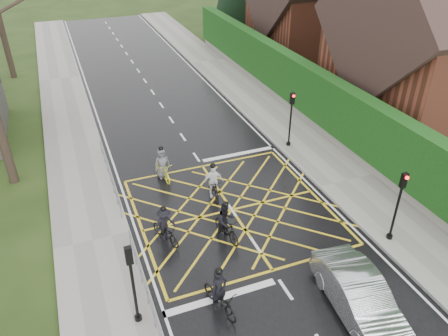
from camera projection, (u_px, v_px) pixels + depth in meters
ground at (232, 210)px, 19.31m from camera, size 120.00×120.00×0.00m
road at (232, 210)px, 19.31m from camera, size 9.00×80.00×0.01m
sidewalk_right at (346, 181)px, 21.14m from camera, size 3.00×80.00×0.15m
sidewalk_left at (93, 241)px, 17.41m from camera, size 3.00×80.00×0.15m
stone_wall at (313, 121)px, 26.31m from camera, size 0.50×38.00×0.70m
hedge at (316, 94)px, 25.39m from camera, size 0.90×38.00×2.80m
house_near at (448, 45)px, 24.61m from camera, size 11.80×9.80×11.30m
house_far at (315, 5)px, 35.92m from camera, size 9.80×8.80×10.30m
railing_south at (144, 280)px, 14.68m from camera, size 0.05×5.04×1.03m
railing_north at (109, 171)px, 20.64m from camera, size 0.05×6.04×1.03m
traffic_light_ne at (291, 120)px, 23.36m from camera, size 0.24×0.31×3.21m
traffic_light_se at (397, 208)px, 16.69m from camera, size 0.24×0.31×3.21m
traffic_light_sw at (133, 286)px, 13.29m from camera, size 0.24×0.31×3.21m
cyclist_rear at (220, 296)px, 14.35m from camera, size 1.06×1.91×1.76m
cyclist_back at (226, 224)px, 17.40m from camera, size 0.88×1.80×1.75m
cyclist_mid at (165, 228)px, 17.31m from camera, size 1.16×1.77×1.63m
cyclist_front at (214, 185)px, 19.83m from camera, size 0.99×1.81×1.77m
cyclist_lead at (163, 167)px, 21.27m from camera, size 0.82×1.83×1.72m
car at (359, 297)px, 14.14m from camera, size 1.95×4.46×1.43m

